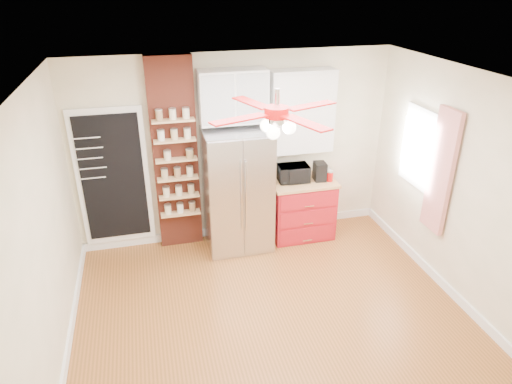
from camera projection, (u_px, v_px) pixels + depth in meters
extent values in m
plane|color=#995727|center=(273.00, 316.00, 5.31)|extent=(4.50, 4.50, 0.00)
plane|color=white|center=(277.00, 83.00, 4.14)|extent=(4.50, 4.50, 0.00)
cube|color=#F1E3C2|center=(235.00, 149.00, 6.47)|extent=(4.50, 0.02, 2.70)
cube|color=#F1E3C2|center=(361.00, 355.00, 2.98)|extent=(4.50, 0.02, 2.70)
cube|color=#F1E3C2|center=(42.00, 242.00, 4.22)|extent=(0.02, 4.00, 2.70)
cube|color=#F1E3C2|center=(463.00, 191.00, 5.22)|extent=(0.02, 4.00, 2.70)
cube|color=white|center=(113.00, 178.00, 6.18)|extent=(0.95, 0.04, 1.95)
cube|color=black|center=(113.00, 179.00, 6.16)|extent=(0.82, 0.02, 1.78)
cube|color=brown|center=(175.00, 156.00, 6.21)|extent=(0.60, 0.16, 2.70)
cube|color=silver|center=(238.00, 190.00, 6.34)|extent=(0.90, 0.70, 1.75)
cube|color=white|center=(233.00, 96.00, 5.96)|extent=(0.90, 0.35, 0.70)
cube|color=#AB151F|center=(301.00, 209.00, 6.79)|extent=(0.90, 0.60, 0.86)
cube|color=tan|center=(302.00, 182.00, 6.60)|extent=(0.94, 0.64, 0.04)
cube|color=white|center=(301.00, 111.00, 6.32)|extent=(0.90, 0.30, 1.15)
cube|color=white|center=(420.00, 148.00, 5.92)|extent=(0.04, 0.75, 1.05)
cube|color=red|center=(441.00, 172.00, 5.47)|extent=(0.06, 0.40, 1.55)
cylinder|color=silver|center=(277.00, 99.00, 4.21)|extent=(0.05, 0.05, 0.20)
cylinder|color=#950909|center=(277.00, 112.00, 4.26)|extent=(0.24, 0.24, 0.10)
sphere|color=white|center=(277.00, 128.00, 4.33)|extent=(0.13, 0.13, 0.13)
imported|color=black|center=(293.00, 173.00, 6.52)|extent=(0.45, 0.31, 0.24)
cube|color=black|center=(320.00, 171.00, 6.55)|extent=(0.18, 0.22, 0.27)
cylinder|color=#B90B0A|center=(330.00, 176.00, 6.55)|extent=(0.11, 0.11, 0.14)
cylinder|color=red|center=(327.00, 174.00, 6.62)|extent=(0.11, 0.11, 0.15)
cylinder|color=beige|center=(167.00, 155.00, 6.02)|extent=(0.11, 0.11, 0.12)
cylinder|color=olive|center=(190.00, 154.00, 6.08)|extent=(0.13, 0.13, 0.12)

